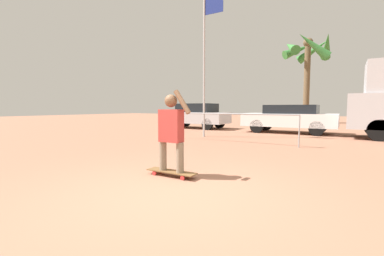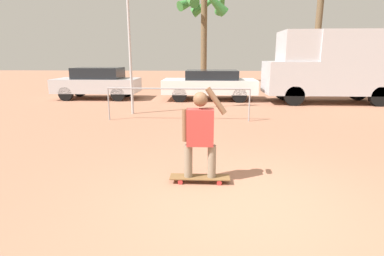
{
  "view_description": "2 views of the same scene",
  "coord_description": "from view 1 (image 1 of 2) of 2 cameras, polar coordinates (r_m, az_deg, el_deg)",
  "views": [
    {
      "loc": [
        2.15,
        -3.02,
        1.28
      ],
      "look_at": [
        -0.56,
        1.43,
        0.87
      ],
      "focal_mm": 24.0,
      "sensor_mm": 36.0,
      "label": 1
    },
    {
      "loc": [
        -0.53,
        -3.89,
        2.07
      ],
      "look_at": [
        -0.79,
        1.37,
        0.8
      ],
      "focal_mm": 28.0,
      "sensor_mm": 36.0,
      "label": 2
    }
  ],
  "objects": [
    {
      "name": "flagpole",
      "position": [
        11.44,
        3.09,
        15.86
      ],
      "size": [
        0.93,
        0.12,
        6.1
      ],
      "color": "#B7B7BC",
      "rests_on": "ground_plane"
    },
    {
      "name": "parked_car_silver",
      "position": [
        15.94,
        0.91,
        2.84
      ],
      "size": [
        4.04,
        1.81,
        1.53
      ],
      "color": "black",
      "rests_on": "ground_plane"
    },
    {
      "name": "person_skateboarder",
      "position": [
        4.74,
        -4.68,
        -0.07
      ],
      "size": [
        0.71,
        0.23,
        1.51
      ],
      "color": "gray",
      "rests_on": "skateboard"
    },
    {
      "name": "ground_plane",
      "position": [
        3.92,
        -4.03,
        -14.52
      ],
      "size": [
        80.0,
        80.0,
        0.0
      ],
      "primitive_type": "plane",
      "color": "#A36B51"
    },
    {
      "name": "plaza_railing_segment",
      "position": [
        9.45,
        8.89,
        2.27
      ],
      "size": [
        4.64,
        0.05,
        1.08
      ],
      "color": "#99999E",
      "rests_on": "ground_plane"
    },
    {
      "name": "palm_tree_center_background",
      "position": [
        23.38,
        24.38,
        14.97
      ],
      "size": [
        4.05,
        4.27,
        7.09
      ],
      "color": "brown",
      "rests_on": "ground_plane"
    },
    {
      "name": "skateboard",
      "position": [
        4.88,
        -4.6,
        -9.71
      ],
      "size": [
        1.0,
        0.26,
        0.1
      ],
      "color": "brown",
      "rests_on": "ground_plane"
    },
    {
      "name": "parked_car_white",
      "position": [
        13.9,
        20.81,
        2.14
      ],
      "size": [
        4.43,
        1.92,
        1.42
      ],
      "color": "black",
      "rests_on": "ground_plane"
    }
  ]
}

